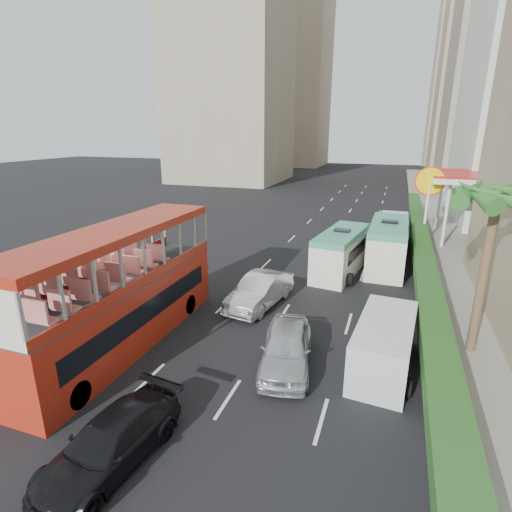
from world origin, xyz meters
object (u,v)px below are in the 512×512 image
at_px(car_black, 113,463).
at_px(minibus_far, 387,245).
at_px(car_silver_lane_a, 260,305).
at_px(double_decker_bus, 121,288).
at_px(panel_van_far, 393,230).
at_px(van_asset, 335,267).
at_px(minibus_near, 341,252).
at_px(car_silver_lane_b, 286,365).
at_px(shell_station, 470,208).
at_px(panel_van_near, 384,345).
at_px(palm_tree, 483,276).

relative_size(car_black, minibus_far, 0.68).
xyz_separation_m(car_silver_lane_a, minibus_far, (5.94, 8.56, 1.50)).
height_order(double_decker_bus, panel_van_far, double_decker_bus).
xyz_separation_m(van_asset, minibus_near, (0.41, -1.00, 1.36)).
bearing_deg(car_silver_lane_a, car_silver_lane_b, -51.48).
bearing_deg(panel_van_far, minibus_near, -108.71).
height_order(car_silver_lane_b, shell_station, shell_station).
distance_m(minibus_far, shell_station, 10.74).
bearing_deg(panel_van_near, double_decker_bus, -165.69).
relative_size(car_silver_lane_a, minibus_far, 0.72).
bearing_deg(double_decker_bus, car_black, -56.51).
height_order(car_silver_lane_b, minibus_far, minibus_far).
relative_size(car_silver_lane_b, panel_van_far, 0.88).
height_order(car_silver_lane_b, panel_van_far, panel_van_far).
relative_size(car_silver_lane_a, car_black, 1.06).
bearing_deg(panel_van_far, palm_tree, -77.86).
height_order(car_silver_lane_b, palm_tree, palm_tree).
bearing_deg(car_silver_lane_b, minibus_far, 66.25).
relative_size(car_black, palm_tree, 0.72).
bearing_deg(car_silver_lane_a, panel_van_far, 76.90).
distance_m(car_silver_lane_a, palm_tree, 10.33).
distance_m(car_silver_lane_b, panel_van_near, 3.83).
relative_size(minibus_far, shell_station, 0.85).
height_order(van_asset, minibus_far, minibus_far).
xyz_separation_m(panel_van_near, shell_station, (5.55, 21.27, 1.78)).
distance_m(car_silver_lane_b, van_asset, 12.31).
height_order(van_asset, panel_van_near, panel_van_near).
bearing_deg(car_black, palm_tree, 50.07).
xyz_separation_m(car_black, panel_van_near, (6.77, 7.30, 0.97)).
xyz_separation_m(car_silver_lane_a, minibus_near, (3.21, 6.38, 1.36)).
height_order(minibus_near, panel_van_far, minibus_near).
bearing_deg(minibus_near, car_silver_lane_b, -84.00).
relative_size(car_silver_lane_b, minibus_far, 0.68).
bearing_deg(van_asset, panel_van_near, -75.86).
relative_size(van_asset, panel_van_near, 0.92).
height_order(car_black, shell_station, shell_station).
bearing_deg(panel_van_far, panel_van_near, -89.33).
bearing_deg(car_black, car_silver_lane_b, 69.07).
distance_m(car_silver_lane_b, minibus_near, 11.39).
relative_size(car_silver_lane_a, shell_station, 0.61).
relative_size(car_silver_lane_b, car_black, 1.01).
distance_m(panel_van_near, palm_tree, 4.71).
bearing_deg(double_decker_bus, minibus_far, 54.39).
bearing_deg(panel_van_far, minibus_far, -91.86).
xyz_separation_m(minibus_far, palm_tree, (3.70, -10.11, 1.88)).
distance_m(panel_van_far, palm_tree, 17.05).
bearing_deg(panel_van_far, car_black, -103.95).
bearing_deg(panel_van_far, van_asset, -113.62).
height_order(car_black, minibus_near, minibus_near).
xyz_separation_m(van_asset, minibus_far, (3.14, 1.18, 1.50)).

